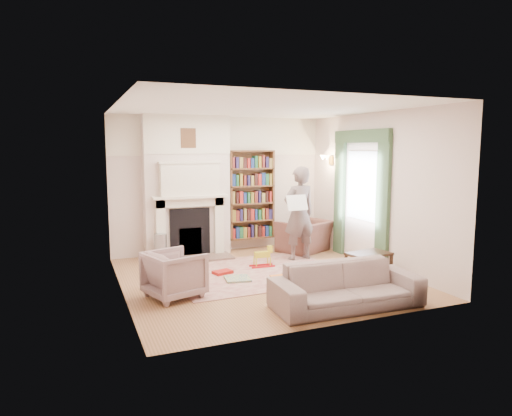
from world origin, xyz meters
name	(u,v)px	position (x,y,z in m)	size (l,w,h in m)	color
floor	(262,278)	(0.00, 0.00, 0.00)	(4.50, 4.50, 0.00)	brown
ceiling	(262,108)	(0.00, 0.00, 2.80)	(4.50, 4.50, 0.00)	white
wall_back	(220,185)	(0.00, 2.25, 1.40)	(4.50, 4.50, 0.00)	beige
wall_front	(335,213)	(0.00, -2.25, 1.40)	(4.50, 4.50, 0.00)	beige
wall_left	(119,201)	(-2.25, 0.00, 1.40)	(4.50, 4.50, 0.00)	beige
wall_right	(375,190)	(2.25, 0.00, 1.40)	(4.50, 4.50, 0.00)	beige
fireplace	(187,187)	(-0.75, 2.05, 1.39)	(1.70, 0.58, 2.80)	beige
bookcase	(251,195)	(0.65, 2.12, 1.18)	(1.00, 0.24, 1.85)	brown
window	(362,186)	(2.23, 0.40, 1.45)	(0.02, 0.90, 1.30)	silver
curtain_left	(383,203)	(2.20, -0.30, 1.20)	(0.07, 0.32, 2.40)	#2D462D
curtain_right	(340,195)	(2.20, 1.10, 1.20)	(0.07, 0.32, 2.40)	#2D462D
pelmet	(361,136)	(2.19, 0.40, 2.38)	(0.09, 1.70, 0.24)	#2D462D
wall_sconce	(323,161)	(2.03, 1.50, 1.90)	(0.20, 0.24, 0.24)	gold
rug	(255,272)	(0.02, 0.32, 0.01)	(2.89, 2.22, 0.01)	#C3AB93
armchair_reading	(305,236)	(1.60, 1.47, 0.32)	(1.00, 0.87, 0.65)	#4C2C28
armchair_left	(174,274)	(-1.57, -0.45, 0.34)	(0.73, 0.75, 0.69)	#AA988C
sofa	(347,286)	(0.52, -1.75, 0.30)	(2.05, 0.80, 0.60)	gray
man_reading	(299,214)	(1.15, 0.87, 0.91)	(0.66, 0.43, 1.81)	#5D4D4B
newspaper	(297,203)	(1.00, 0.67, 1.15)	(0.42, 0.02, 0.30)	white
coffee_table	(369,266)	(1.61, -0.75, 0.23)	(0.70, 0.45, 0.45)	#331F11
paraffin_heater	(161,248)	(-1.37, 1.68, 0.28)	(0.24, 0.24, 0.55)	#A1A2A9
rocking_horse	(262,257)	(0.27, 0.61, 0.20)	(0.44, 0.18, 0.39)	gold
board_game	(237,279)	(-0.43, 0.00, 0.03)	(0.40, 0.40, 0.03)	#D8CE4C
game_box_lid	(223,272)	(-0.55, 0.44, 0.04)	(0.32, 0.21, 0.05)	#9F1712
comic_annuals	(286,279)	(0.30, -0.30, 0.02)	(0.66, 0.60, 0.02)	red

